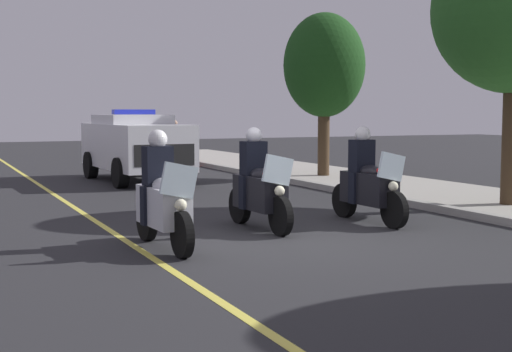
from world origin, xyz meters
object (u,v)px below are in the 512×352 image
(police_motorcycle_trailing, at_px, (368,184))
(police_suv, at_px, (135,144))
(tree_far_back, at_px, (324,66))
(police_motorcycle_lead_right, at_px, (259,188))
(cyclist_background, at_px, (175,143))
(police_motorcycle_lead_left, at_px, (163,201))

(police_motorcycle_trailing, height_order, police_suv, police_suv)
(tree_far_back, bearing_deg, police_motorcycle_lead_right, -36.88)
(police_motorcycle_lead_right, xyz_separation_m, cyclist_background, (-13.93, 3.13, 0.14))
(police_suv, bearing_deg, police_motorcycle_trailing, 10.82)
(police_motorcycle_lead_left, height_order, tree_far_back, tree_far_back)
(police_motorcycle_trailing, bearing_deg, police_suv, -169.18)
(police_suv, distance_m, tree_far_back, 5.96)
(police_motorcycle_lead_right, relative_size, cyclist_background, 1.22)
(police_motorcycle_lead_right, distance_m, tree_far_back, 9.73)
(police_motorcycle_trailing, height_order, cyclist_background, police_motorcycle_trailing)
(police_suv, bearing_deg, police_motorcycle_lead_left, -13.01)
(police_motorcycle_lead_left, distance_m, cyclist_background, 15.77)
(police_suv, height_order, tree_far_back, tree_far_back)
(police_motorcycle_lead_left, distance_m, tree_far_back, 11.70)
(police_motorcycle_lead_left, distance_m, police_motorcycle_lead_right, 2.22)
(police_motorcycle_lead_left, relative_size, cyclist_background, 1.22)
(police_suv, xyz_separation_m, cyclist_background, (-4.94, 2.81, -0.22))
(police_motorcycle_lead_left, bearing_deg, police_motorcycle_lead_right, 116.31)
(police_motorcycle_lead_right, xyz_separation_m, tree_far_back, (-7.50, 5.63, 2.62))
(police_motorcycle_lead_right, height_order, tree_far_back, tree_far_back)
(police_motorcycle_trailing, distance_m, tree_far_back, 8.85)
(tree_far_back, bearing_deg, police_motorcycle_trailing, -24.87)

